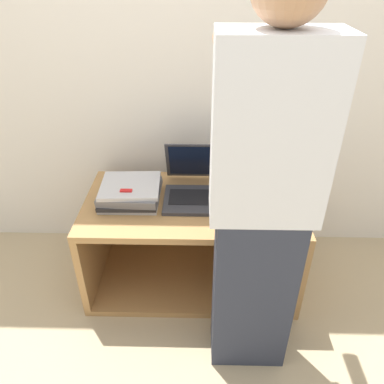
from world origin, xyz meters
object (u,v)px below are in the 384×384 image
Objects in this scene: person at (262,205)px; laptop_stack_left at (130,193)px; laptop_stack_right at (256,194)px; laptop_open at (193,187)px.

laptop_stack_left is at bearing 141.68° from person.
laptop_stack_left is at bearing -179.97° from laptop_stack_right.
laptop_open reaches higher than laptop_stack_left.
person is at bearing -63.04° from laptop_open.
laptop_open is 0.22× the size of person.
person reaches higher than laptop_stack_left.
laptop_stack_left and laptop_stack_right have the same top height.
laptop_stack_left is 1.00× the size of laptop_stack_right.
laptop_open is 1.20× the size of laptop_stack_left.
laptop_stack_left is at bearing -168.85° from laptop_open.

